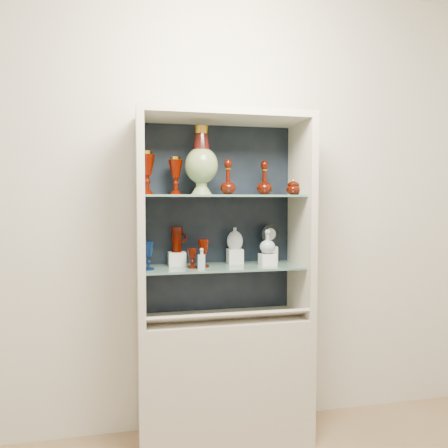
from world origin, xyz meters
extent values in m
cube|color=silver|center=(0.00, 1.75, 1.40)|extent=(3.50, 0.02, 2.80)
cube|color=beige|center=(0.00, 1.53, 0.38)|extent=(1.00, 0.40, 0.75)
cube|color=black|center=(0.00, 1.72, 1.32)|extent=(0.98, 0.02, 1.15)
cube|color=beige|center=(-0.48, 1.53, 1.32)|extent=(0.04, 0.40, 1.15)
cube|color=beige|center=(0.48, 1.53, 1.32)|extent=(0.04, 0.40, 1.15)
cube|color=beige|center=(0.00, 1.53, 1.92)|extent=(1.00, 0.40, 0.04)
cube|color=slate|center=(0.00, 1.55, 1.04)|extent=(0.92, 0.34, 0.01)
cube|color=slate|center=(0.00, 1.55, 1.46)|extent=(0.92, 0.34, 0.01)
cube|color=beige|center=(0.00, 1.42, 0.78)|extent=(0.92, 0.17, 0.09)
cube|color=white|center=(-0.21, 1.42, 0.80)|extent=(0.10, 0.06, 0.03)
cube|color=white|center=(0.07, 1.42, 0.80)|extent=(0.10, 0.06, 0.03)
cube|color=white|center=(0.26, 1.42, 0.80)|extent=(0.10, 0.06, 0.03)
cube|color=silver|center=(-0.27, 1.63, 1.09)|extent=(0.10, 0.10, 0.08)
cube|color=silver|center=(0.09, 1.63, 1.09)|extent=(0.09, 0.09, 0.09)
cube|color=silver|center=(0.26, 1.51, 1.08)|extent=(0.09, 0.09, 0.07)
cube|color=silver|center=(0.32, 1.65, 1.10)|extent=(0.08, 0.08, 0.10)
camera|label=1|loc=(-0.54, -0.96, 1.44)|focal=35.00mm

